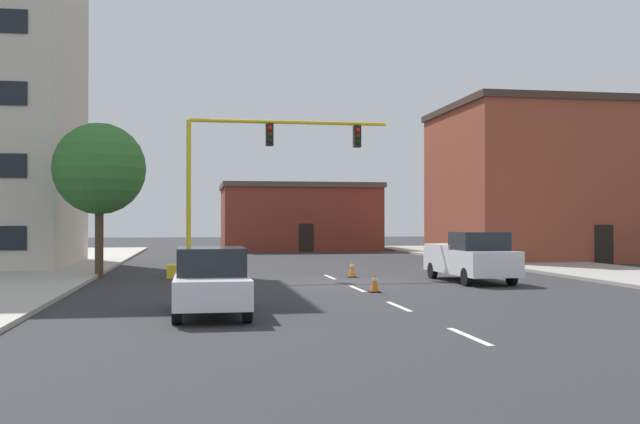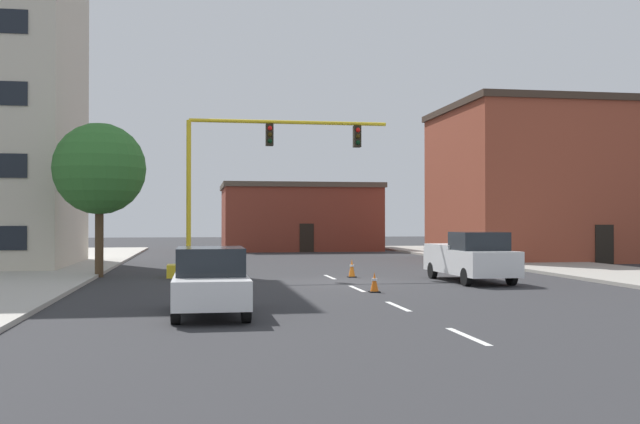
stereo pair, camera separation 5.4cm
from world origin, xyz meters
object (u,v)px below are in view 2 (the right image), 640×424
(traffic_cone_roadside_a, at_px, (374,282))
(traffic_cone_roadside_b, at_px, (352,268))
(tree_left_near, at_px, (99,169))
(sedan_white_near_left, at_px, (210,281))
(pickup_truck_white, at_px, (471,257))
(traffic_signal_gantry, at_px, (218,224))

(traffic_cone_roadside_a, distance_m, traffic_cone_roadside_b, 6.64)
(tree_left_near, height_order, sedan_white_near_left, tree_left_near)
(pickup_truck_white, height_order, sedan_white_near_left, pickup_truck_white)
(sedan_white_near_left, xyz_separation_m, traffic_cone_roadside_a, (5.58, 5.20, -0.55))
(traffic_signal_gantry, xyz_separation_m, traffic_cone_roadside_b, (5.65, -1.17, -1.89))
(tree_left_near, bearing_deg, traffic_cone_roadside_b, -9.72)
(tree_left_near, height_order, pickup_truck_white, tree_left_near)
(tree_left_near, distance_m, traffic_cone_roadside_b, 11.65)
(traffic_signal_gantry, relative_size, traffic_cone_roadside_b, 12.19)
(traffic_signal_gantry, height_order, pickup_truck_white, traffic_signal_gantry)
(traffic_signal_gantry, distance_m, traffic_cone_roadside_a, 9.48)
(traffic_signal_gantry, distance_m, pickup_truck_white, 10.77)
(traffic_cone_roadside_a, bearing_deg, traffic_signal_gantry, 122.96)
(sedan_white_near_left, xyz_separation_m, traffic_cone_roadside_b, (6.19, 11.81, -0.50))
(sedan_white_near_left, bearing_deg, traffic_cone_roadside_b, 62.36)
(traffic_signal_gantry, height_order, tree_left_near, traffic_signal_gantry)
(sedan_white_near_left, relative_size, traffic_cone_roadside_b, 5.73)
(tree_left_near, relative_size, traffic_cone_roadside_a, 9.73)
(traffic_cone_roadside_a, xyz_separation_m, traffic_cone_roadside_b, (0.60, 6.62, 0.05))
(pickup_truck_white, bearing_deg, tree_left_near, 161.74)
(tree_left_near, distance_m, sedan_white_near_left, 14.85)
(pickup_truck_white, bearing_deg, traffic_cone_roadside_a, -143.34)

